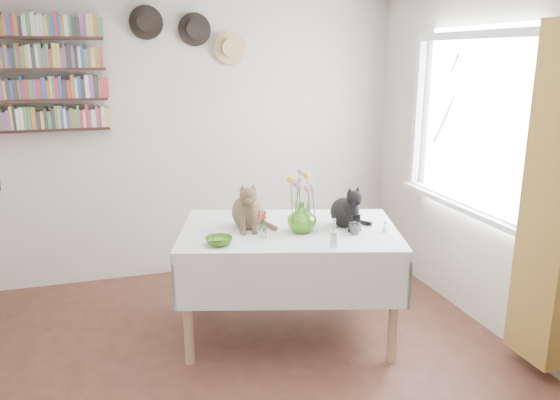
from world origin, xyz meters
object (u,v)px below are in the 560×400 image
object	(u,v)px
tabby_cat	(247,203)
flower_vase	(302,217)
dining_table	(289,255)
black_cat	(345,205)
bookshelf_unit	(41,74)

from	to	relation	value
tabby_cat	flower_vase	xyz separation A→B (m)	(0.34, -0.20, -0.07)
dining_table	flower_vase	distance (m)	0.32
tabby_cat	flower_vase	world-z (taller)	tabby_cat
tabby_cat	black_cat	distance (m)	0.69
bookshelf_unit	black_cat	bearing A→B (deg)	-34.54
black_cat	bookshelf_unit	world-z (taller)	bookshelf_unit
tabby_cat	bookshelf_unit	xyz separation A→B (m)	(-1.38, 1.24, 0.86)
tabby_cat	black_cat	xyz separation A→B (m)	(0.67, -0.17, -0.02)
dining_table	tabby_cat	xyz separation A→B (m)	(-0.28, 0.11, 0.38)
dining_table	tabby_cat	size ratio (longest dim) A/B	4.81
tabby_cat	black_cat	size ratio (longest dim) A/B	1.12
tabby_cat	black_cat	world-z (taller)	tabby_cat
flower_vase	dining_table	bearing A→B (deg)	121.29
black_cat	flower_vase	world-z (taller)	black_cat
bookshelf_unit	tabby_cat	bearing A→B (deg)	-41.96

